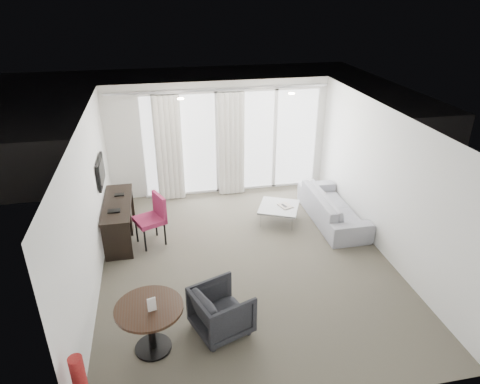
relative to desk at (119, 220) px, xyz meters
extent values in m
cube|color=#4D493D|center=(2.22, -1.28, -0.38)|extent=(5.00, 6.00, 0.00)
cube|color=white|center=(2.22, -1.28, 2.22)|extent=(5.00, 6.00, 0.00)
cube|color=silver|center=(-0.28, -1.28, 0.92)|extent=(0.00, 6.00, 2.60)
cube|color=silver|center=(4.72, -1.28, 0.92)|extent=(0.00, 6.00, 2.60)
cube|color=silver|center=(2.22, -4.28, 0.92)|extent=(5.00, 0.00, 2.60)
cylinder|color=#FFE0B2|center=(1.32, 0.32, 2.21)|extent=(0.12, 0.12, 0.02)
cylinder|color=#FFE0B2|center=(3.42, 0.32, 2.21)|extent=(0.12, 0.12, 0.02)
imported|color=black|center=(1.53, -2.83, -0.04)|extent=(0.96, 0.95, 0.69)
imported|color=gray|center=(4.29, -0.16, -0.07)|extent=(0.83, 2.12, 0.62)
cube|color=#4D4D50|center=(2.52, 3.22, -0.44)|extent=(5.60, 3.00, 0.12)
camera|label=1|loc=(0.87, -7.44, 4.08)|focal=32.00mm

